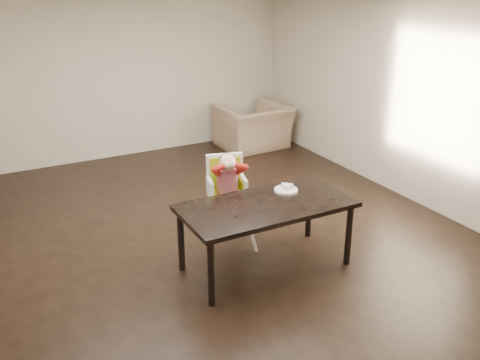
# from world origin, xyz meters

# --- Properties ---
(ground) EXTENTS (7.00, 7.00, 0.00)m
(ground) POSITION_xyz_m (0.00, 0.00, 0.00)
(ground) COLOR black
(ground) RESTS_ON ground
(room_walls) EXTENTS (6.02, 7.02, 2.71)m
(room_walls) POSITION_xyz_m (0.00, 0.00, 1.86)
(room_walls) COLOR beige
(room_walls) RESTS_ON ground
(dining_table) EXTENTS (1.80, 0.90, 0.75)m
(dining_table) POSITION_xyz_m (0.28, -0.85, 0.67)
(dining_table) COLOR black
(dining_table) RESTS_ON ground
(high_chair) EXTENTS (0.57, 0.57, 1.11)m
(high_chair) POSITION_xyz_m (0.17, -0.15, 0.79)
(high_chair) COLOR white
(high_chair) RESTS_ON ground
(plate) EXTENTS (0.28, 0.28, 0.07)m
(plate) POSITION_xyz_m (0.65, -0.66, 0.78)
(plate) COLOR white
(plate) RESTS_ON dining_table
(armchair) EXTENTS (1.22, 0.83, 1.03)m
(armchair) POSITION_xyz_m (2.20, 2.80, 0.52)
(armchair) COLOR tan
(armchair) RESTS_ON ground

